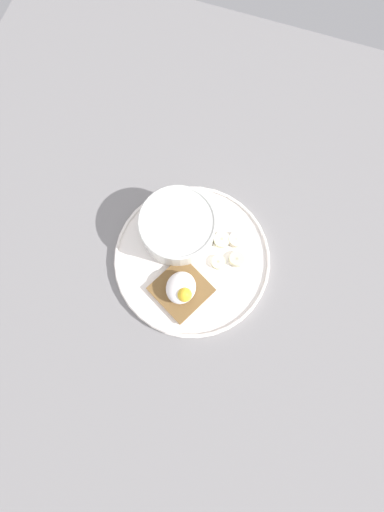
% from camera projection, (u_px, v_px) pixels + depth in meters
% --- Properties ---
extents(ground_plane, '(1.20, 1.20, 0.02)m').
position_uv_depth(ground_plane, '(192.00, 261.00, 0.79)').
color(ground_plane, gray).
rests_on(ground_plane, ground).
extents(plate, '(0.30, 0.30, 0.02)m').
position_uv_depth(plate, '(192.00, 259.00, 0.77)').
color(plate, white).
rests_on(plate, ground_plane).
extents(oatmeal_bowl, '(0.14, 0.14, 0.07)m').
position_uv_depth(oatmeal_bowl, '(178.00, 227.00, 0.75)').
color(oatmeal_bowl, white).
rests_on(oatmeal_bowl, plate).
extents(toast_slice, '(0.13, 0.13, 0.01)m').
position_uv_depth(toast_slice, '(183.00, 290.00, 0.75)').
color(toast_slice, brown).
rests_on(toast_slice, plate).
extents(poached_egg, '(0.06, 0.05, 0.04)m').
position_uv_depth(poached_egg, '(183.00, 289.00, 0.73)').
color(poached_egg, white).
rests_on(poached_egg, toast_slice).
extents(banana_slice_front, '(0.04, 0.04, 0.02)m').
position_uv_depth(banana_slice_front, '(236.00, 240.00, 0.77)').
color(banana_slice_front, '#F8E5C7').
rests_on(banana_slice_front, plate).
extents(banana_slice_left, '(0.04, 0.04, 0.01)m').
position_uv_depth(banana_slice_left, '(218.00, 262.00, 0.76)').
color(banana_slice_left, beige).
rests_on(banana_slice_left, plate).
extents(banana_slice_back, '(0.03, 0.03, 0.01)m').
position_uv_depth(banana_slice_back, '(237.00, 259.00, 0.76)').
color(banana_slice_back, beige).
rests_on(banana_slice_back, plate).
extents(banana_slice_right, '(0.04, 0.04, 0.01)m').
position_uv_depth(banana_slice_right, '(222.00, 240.00, 0.77)').
color(banana_slice_right, beige).
rests_on(banana_slice_right, plate).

